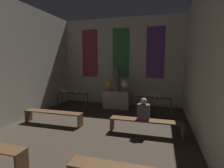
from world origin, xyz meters
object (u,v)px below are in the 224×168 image
(altar, at_px, (117,99))
(flower_vase_left, at_px, (108,84))
(pew_back_left, at_px, (53,115))
(pew_back_right, at_px, (146,123))
(flower_vase_right, at_px, (125,84))
(person_seated, at_px, (144,110))
(statue, at_px, (117,79))
(candle_rack_left, at_px, (72,95))
(candle_rack_right, at_px, (154,100))

(altar, relative_size, flower_vase_left, 2.43)
(pew_back_left, height_order, pew_back_right, same)
(flower_vase_right, bearing_deg, flower_vase_left, 180.00)
(pew_back_right, bearing_deg, flower_vase_left, 126.56)
(flower_vase_left, relative_size, person_seated, 0.76)
(altar, height_order, person_seated, person_seated)
(altar, height_order, statue, statue)
(candle_rack_left, xyz_separation_m, person_seated, (3.39, -1.73, 0.03))
(statue, distance_m, candle_rack_left, 2.21)
(altar, bearing_deg, candle_rack_right, -30.28)
(statue, relative_size, flower_vase_right, 2.35)
(flower_vase_left, bearing_deg, candle_rack_left, -143.07)
(statue, bearing_deg, person_seated, -60.40)
(candle_rack_left, relative_size, pew_back_left, 0.63)
(flower_vase_right, bearing_deg, person_seated, -67.21)
(statue, distance_m, flower_vase_right, 0.48)
(person_seated, bearing_deg, flower_vase_left, 125.60)
(flower_vase_right, xyz_separation_m, candle_rack_left, (-2.22, -1.05, -0.46))
(pew_back_right, relative_size, person_seated, 3.25)
(flower_vase_right, bearing_deg, pew_back_right, -65.97)
(statue, distance_m, person_seated, 3.27)
(altar, relative_size, person_seated, 1.85)
(flower_vase_left, height_order, person_seated, flower_vase_left)
(flower_vase_left, distance_m, flower_vase_right, 0.82)
(person_seated, bearing_deg, candle_rack_right, 82.66)
(candle_rack_left, bearing_deg, person_seated, -27.06)
(statue, height_order, flower_vase_right, statue)
(candle_rack_right, relative_size, pew_back_left, 0.63)
(pew_back_left, xyz_separation_m, person_seated, (3.24, -0.00, 0.41))
(flower_vase_left, bearing_deg, candle_rack_right, -25.43)
(statue, xyz_separation_m, candle_rack_right, (1.81, -1.05, -0.70))
(candle_rack_right, distance_m, pew_back_left, 3.89)
(altar, bearing_deg, flower_vase_right, -0.00)
(pew_back_right, bearing_deg, flower_vase_right, 114.03)
(statue, relative_size, pew_back_left, 0.55)
(pew_back_right, bearing_deg, altar, 120.70)
(altar, height_order, pew_back_left, altar)
(statue, height_order, pew_back_right, statue)
(flower_vase_left, relative_size, pew_back_left, 0.24)
(altar, distance_m, person_seated, 3.22)
(flower_vase_left, height_order, pew_back_right, flower_vase_left)
(pew_back_left, bearing_deg, flower_vase_right, 53.44)
(pew_back_right, bearing_deg, person_seated, -180.00)
(candle_rack_left, bearing_deg, pew_back_right, -26.58)
(candle_rack_right, distance_m, pew_back_right, 1.78)
(altar, relative_size, candle_rack_left, 0.90)
(flower_vase_right, height_order, pew_back_left, flower_vase_right)
(candle_rack_left, bearing_deg, pew_back_left, -84.81)
(statue, relative_size, person_seated, 1.79)
(flower_vase_left, xyz_separation_m, person_seated, (1.99, -2.79, -0.43))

